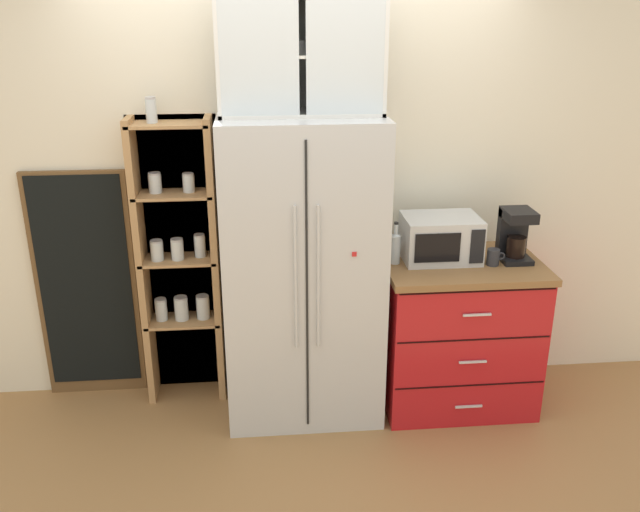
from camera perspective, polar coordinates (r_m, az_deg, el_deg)
ground_plane at (r=4.28m, az=-1.32°, el=-12.63°), size 10.71×10.71×0.00m
wall_back_cream at (r=4.12m, az=-1.87°, el=5.53°), size 5.01×0.10×2.55m
refrigerator at (r=3.89m, az=-1.47°, el=-1.28°), size 0.90×0.65×1.79m
pantry_shelf_column at (r=4.15m, az=-11.77°, el=-0.13°), size 0.51×0.26×1.87m
counter_cabinet at (r=4.23m, az=11.45°, el=-6.26°), size 0.93×0.68×0.93m
microwave at (r=4.01m, az=10.15°, el=1.50°), size 0.44×0.33×0.26m
coffee_maker at (r=4.10m, az=16.15°, el=1.79°), size 0.17×0.20×0.31m
mug_charcoal at (r=4.01m, az=14.44°, el=-0.09°), size 0.11×0.07×0.10m
bottle_clear at (r=3.91m, az=6.39°, el=0.88°), size 0.06×0.06×0.25m
upper_cabinet at (r=3.66m, az=-1.70°, el=16.60°), size 0.86×0.32×0.61m
chalkboard_menu at (r=4.35m, az=-19.12°, el=-2.43°), size 0.60×0.04×1.45m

